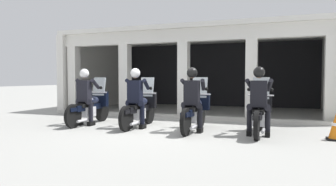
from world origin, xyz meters
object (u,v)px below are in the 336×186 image
Objects in this scene: police_officer_center_right at (192,94)px; motorcycle_far_right at (260,113)px; police_officer_far_right at (259,95)px; traffic_cone_flank at (336,127)px; police_officer_center_left at (136,93)px; motorcycle_center_left at (140,108)px; motorcycle_far_left at (91,107)px; police_officer_far_left at (85,92)px; motorcycle_center_right at (195,111)px.

motorcycle_far_right is (1.56, 0.31, -0.44)m from police_officer_center_right.
police_officer_far_right is 2.69× the size of traffic_cone_flank.
police_officer_center_left is 1.56m from police_officer_center_right.
motorcycle_far_left is at bearing -174.00° from motorcycle_center_left.
traffic_cone_flank is (4.70, 0.05, -0.65)m from police_officer_center_left.
police_officer_far_left is 6.30m from traffic_cone_flank.
police_officer_center_right is 0.78× the size of motorcycle_far_right.
police_officer_center_right is at bearing -4.65° from motorcycle_far_left.
police_officer_center_left and police_officer_center_right have the same top height.
police_officer_center_left is at bearing -166.69° from motorcycle_far_right.
motorcycle_center_right is at bearing 179.35° from police_officer_far_right.
motorcycle_center_right is at bearing 176.80° from traffic_cone_flank.
motorcycle_far_left is 0.52m from police_officer_far_left.
police_officer_center_left reaches higher than motorcycle_center_left.
motorcycle_center_right is (3.12, -0.03, 0.00)m from motorcycle_far_left.
motorcycle_center_left reaches higher than traffic_cone_flank.
motorcycle_far_right is at bearing 4.48° from police_officer_far_left.
motorcycle_far_left is 3.46× the size of traffic_cone_flank.
motorcycle_far_right is at bearing 98.51° from police_officer_far_right.
police_officer_center_left is 1.00× the size of police_officer_far_right.
police_officer_center_right and police_officer_far_right have the same top height.
motorcycle_center_right and motorcycle_far_right have the same top height.
police_officer_center_right is (-0.00, -0.28, 0.44)m from motorcycle_center_right.
police_officer_far_left is at bearing -179.30° from traffic_cone_flank.
motorcycle_far_left is at bearing 175.68° from police_officer_center_left.
motorcycle_center_left is 4.71m from traffic_cone_flank.
police_officer_center_right is 1.00× the size of police_officer_far_right.
traffic_cone_flank is at bearing 5.96° from motorcycle_center_right.
motorcycle_center_left is 1.56m from motorcycle_center_right.
police_officer_far_left is at bearing -171.31° from police_officer_far_right.
motorcycle_far_right is (3.12, -0.04, 0.00)m from motorcycle_center_left.
police_officer_center_left is at bearing -179.41° from traffic_cone_flank.
police_officer_far_right is (1.56, 0.02, 0.00)m from police_officer_center_right.
police_officer_center_right is 2.69× the size of traffic_cone_flank.
motorcycle_far_right is at bearing 172.76° from traffic_cone_flank.
police_officer_center_left is 3.17m from motorcycle_far_right.
motorcycle_far_right is (3.13, 0.25, -0.44)m from police_officer_center_left.
motorcycle_far_right is 0.52m from police_officer_far_right.
motorcycle_center_left and motorcycle_center_right have the same top height.
traffic_cone_flank is at bearing -0.79° from motorcycle_far_left.
motorcycle_far_left is 3.12m from motorcycle_center_right.
motorcycle_far_left is 1.00× the size of motorcycle_far_right.
police_officer_far_left reaches higher than motorcycle_far_left.
motorcycle_far_right is at bearing 20.32° from police_officer_center_right.
police_officer_far_left reaches higher than motorcycle_far_right.
police_officer_center_right is at bearing 0.53° from police_officer_far_left.
police_officer_far_right is at bearing 4.30° from police_officer_center_left.
motorcycle_center_left is at bearing 176.75° from police_officer_center_right.
motorcycle_center_left is 1.00× the size of motorcycle_center_right.
police_officer_center_right is 1.56m from police_officer_far_right.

